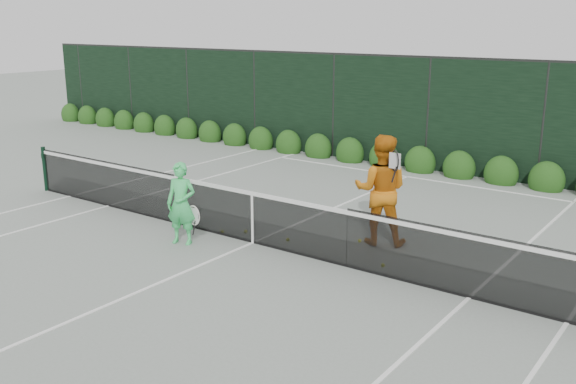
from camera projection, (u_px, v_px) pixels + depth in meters
The scene contains 8 objects.
ground at pixel (253, 243), 11.80m from camera, with size 80.00×80.00×0.00m, color gray.
tennis_net at pixel (251, 215), 11.68m from camera, with size 12.90×0.10×1.07m.
player_woman at pixel (181, 204), 11.61m from camera, with size 0.67×0.53×1.51m.
player_man at pixel (381, 190), 11.55m from camera, with size 1.20×1.09×2.02m.
court_lines at pixel (253, 243), 11.80m from camera, with size 11.03×23.83×0.01m.
windscreen_fence at pixel (133, 195), 9.30m from camera, with size 32.00×21.07×3.06m.
hedge_row at pixel (420, 163), 17.32m from camera, with size 31.66×0.65×0.94m.
tennis_balls at pixel (297, 241), 11.80m from camera, with size 3.40×1.18×0.07m.
Camera 1 is at (7.10, -8.63, 3.97)m, focal length 40.00 mm.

